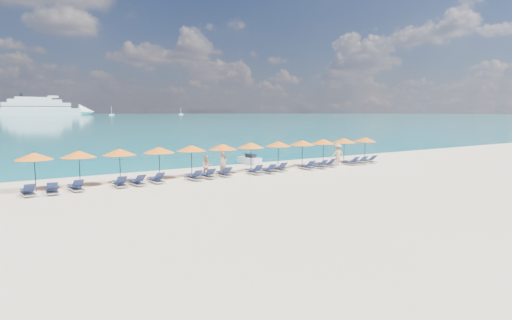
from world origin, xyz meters
TOP-DOWN VIEW (x-y plane):
  - ground at (0.00, 0.00)m, footprint 1400.00×1400.00m
  - cruise_ship at (63.92, 592.60)m, footprint 119.75×23.83m
  - sailboat_near at (131.51, 540.44)m, footprint 6.11×2.04m
  - sailboat_far at (247.82, 588.87)m, footprint 6.04×2.01m
  - jetski at (3.69, 9.64)m, footprint 1.09×2.49m
  - beachgoer_a at (-1.61, 4.77)m, footprint 0.77×0.61m
  - beachgoer_b at (-2.81, 4.94)m, footprint 0.84×0.67m
  - beachgoer_c at (9.28, 4.60)m, footprint 1.31×0.82m
  - umbrella_0 at (-13.42, 5.50)m, footprint 2.10×2.10m
  - umbrella_1 at (-11.04, 5.43)m, footprint 2.10×2.10m
  - umbrella_2 at (-8.64, 5.45)m, footprint 2.10×2.10m
  - umbrella_3 at (-6.04, 5.48)m, footprint 2.10×2.10m
  - umbrella_4 at (-3.65, 5.61)m, footprint 2.10×2.10m
  - umbrella_5 at (-1.31, 5.34)m, footprint 2.10×2.10m
  - umbrella_6 at (1.18, 5.49)m, footprint 2.10×2.10m
  - umbrella_7 at (3.70, 5.45)m, footprint 2.10×2.10m
  - umbrella_8 at (6.10, 5.39)m, footprint 2.10×2.10m
  - umbrella_9 at (8.51, 5.52)m, footprint 2.10×2.10m
  - umbrella_10 at (10.91, 5.48)m, footprint 2.10×2.10m
  - umbrella_11 at (13.51, 5.45)m, footprint 2.10×2.10m
  - lounger_0 at (-13.95, 4.18)m, footprint 0.72×1.73m
  - lounger_1 at (-12.78, 4.08)m, footprint 0.75×1.74m
  - lounger_2 at (-11.50, 4.31)m, footprint 0.73×1.74m
  - lounger_3 at (-9.03, 4.24)m, footprint 0.69×1.72m
  - lounger_4 at (-7.99, 4.19)m, footprint 0.78×1.75m
  - lounger_5 at (-6.66, 4.44)m, footprint 0.67×1.72m
  - lounger_6 at (-4.19, 4.13)m, footprint 0.69×1.72m
  - lounger_7 at (-3.08, 4.32)m, footprint 0.66×1.71m
  - lounger_8 at (-1.74, 4.41)m, footprint 0.73×1.74m
  - lounger_9 at (0.66, 4.20)m, footprint 0.68×1.72m
  - lounger_10 at (1.78, 4.11)m, footprint 0.70×1.73m
  - lounger_11 at (3.04, 4.41)m, footprint 0.75×1.74m
  - lounger_12 at (5.55, 4.15)m, footprint 0.74×1.74m
  - lounger_13 at (6.71, 4.07)m, footprint 0.72×1.73m
  - lounger_14 at (7.98, 4.43)m, footprint 0.75×1.74m
  - lounger_15 at (10.50, 4.28)m, footprint 0.62×1.70m
  - lounger_16 at (11.46, 4.19)m, footprint 0.68×1.72m
  - lounger_17 at (12.88, 4.37)m, footprint 0.77×1.75m

SIDE VIEW (x-z plane):
  - ground at x=0.00m, z-range 0.00..0.00m
  - lounger_0 at x=-13.95m, z-range -0.09..0.56m
  - lounger_1 at x=-12.78m, z-range -0.09..0.56m
  - lounger_2 at x=-11.50m, z-range -0.09..0.56m
  - lounger_3 at x=-9.03m, z-range -0.09..0.56m
  - lounger_4 at x=-7.99m, z-range -0.09..0.56m
  - lounger_5 at x=-6.66m, z-range -0.09..0.56m
  - lounger_6 at x=-4.19m, z-range -0.09..0.56m
  - lounger_7 at x=-3.08m, z-range -0.09..0.56m
  - lounger_8 at x=-1.74m, z-range -0.09..0.56m
  - lounger_9 at x=0.66m, z-range -0.09..0.56m
  - lounger_10 at x=1.78m, z-range -0.09..0.56m
  - lounger_11 at x=3.04m, z-range -0.09..0.56m
  - lounger_12 at x=5.55m, z-range -0.09..0.56m
  - lounger_13 at x=6.71m, z-range -0.09..0.56m
  - lounger_14 at x=7.98m, z-range -0.09..0.56m
  - lounger_15 at x=10.50m, z-range -0.09..0.56m
  - lounger_16 at x=11.46m, z-range -0.09..0.56m
  - lounger_17 at x=12.88m, z-range -0.09..0.56m
  - jetski at x=3.69m, z-range -0.08..0.79m
  - beachgoer_b at x=-2.81m, z-range 0.00..1.51m
  - beachgoer_a at x=-1.61m, z-range 0.00..1.84m
  - beachgoer_c at x=9.28m, z-range 0.00..1.88m
  - sailboat_far at x=247.82m, z-range -4.40..6.67m
  - sailboat_near at x=131.51m, z-range -4.45..6.75m
  - umbrella_0 at x=-13.42m, z-range 0.88..3.16m
  - umbrella_1 at x=-11.04m, z-range 0.88..3.16m
  - umbrella_2 at x=-8.64m, z-range 0.88..3.16m
  - umbrella_3 at x=-6.04m, z-range 0.88..3.16m
  - umbrella_4 at x=-3.65m, z-range 0.88..3.16m
  - umbrella_5 at x=-1.31m, z-range 0.88..3.16m
  - umbrella_6 at x=1.18m, z-range 0.88..3.16m
  - umbrella_7 at x=3.70m, z-range 0.88..3.16m
  - umbrella_8 at x=6.10m, z-range 0.88..3.16m
  - umbrella_9 at x=8.51m, z-range 0.88..3.16m
  - umbrella_10 at x=10.91m, z-range 0.88..3.16m
  - umbrella_11 at x=13.51m, z-range 0.88..3.16m
  - cruise_ship at x=63.92m, z-range -7.95..25.20m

